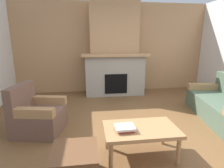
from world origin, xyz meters
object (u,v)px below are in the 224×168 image
object	(u,v)px
ottoman	(75,165)
coffee_table	(141,131)
armchair	(37,115)
fireplace	(114,55)

from	to	relation	value
ottoman	coffee_table	bearing A→B (deg)	22.27
armchair	coffee_table	xyz separation A→B (m)	(1.60, -0.94, 0.08)
coffee_table	ottoman	distance (m)	0.95
fireplace	ottoman	size ratio (longest dim) A/B	5.19
fireplace	armchair	bearing A→B (deg)	-127.54
fireplace	ottoman	distance (m)	3.75
fireplace	armchair	distance (m)	2.90
fireplace	armchair	xyz separation A→B (m)	(-1.69, -2.20, -0.87)
fireplace	ottoman	world-z (taller)	fireplace
fireplace	coffee_table	xyz separation A→B (m)	(-0.09, -3.14, -0.79)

